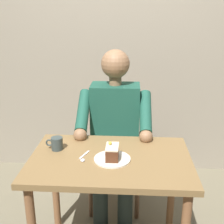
{
  "coord_description": "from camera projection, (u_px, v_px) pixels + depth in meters",
  "views": [
    {
      "loc": [
        -0.11,
        1.56,
        1.55
      ],
      "look_at": [
        -0.0,
        -0.1,
        0.98
      ],
      "focal_mm": 47.56,
      "sensor_mm": 36.0,
      "label": 1
    }
  ],
  "objects": [
    {
      "name": "seated_person",
      "position": [
        115.0,
        134.0,
        2.22
      ],
      "size": [
        0.53,
        0.58,
        1.29
      ],
      "color": "#1B4C3C",
      "rests_on": "ground"
    },
    {
      "name": "coffee_cup",
      "position": [
        57.0,
        143.0,
        1.84
      ],
      "size": [
        0.11,
        0.07,
        0.08
      ],
      "color": "#354141",
      "rests_on": "dining_table"
    },
    {
      "name": "dessert_plate",
      "position": [
        112.0,
        159.0,
        1.72
      ],
      "size": [
        0.21,
        0.21,
        0.01
      ],
      "primitive_type": "cylinder",
      "color": "silver",
      "rests_on": "dining_table"
    },
    {
      "name": "cake_slice",
      "position": [
        112.0,
        152.0,
        1.71
      ],
      "size": [
        0.07,
        0.12,
        0.1
      ],
      "color": "#542D1A",
      "rests_on": "dessert_plate"
    },
    {
      "name": "cafe_rear_panel",
      "position": [
        120.0,
        16.0,
        2.69
      ],
      "size": [
        6.4,
        0.12,
        3.0
      ],
      "primitive_type": "cube",
      "color": "gray",
      "rests_on": "ground"
    },
    {
      "name": "dining_table",
      "position": [
        110.0,
        173.0,
        1.79
      ],
      "size": [
        0.95,
        0.63,
        0.73
      ],
      "color": "brown",
      "rests_on": "ground"
    },
    {
      "name": "dessert_spoon",
      "position": [
        84.0,
        158.0,
        1.74
      ],
      "size": [
        0.05,
        0.14,
        0.01
      ],
      "color": "silver",
      "rests_on": "dining_table"
    },
    {
      "name": "chair",
      "position": [
        116.0,
        145.0,
        2.43
      ],
      "size": [
        0.42,
        0.42,
        0.91
      ],
      "color": "#8C664C",
      "rests_on": "ground"
    }
  ]
}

